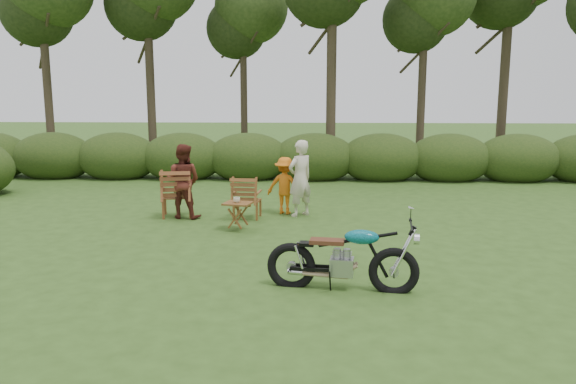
{
  "coord_description": "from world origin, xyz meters",
  "views": [
    {
      "loc": [
        -0.06,
        -7.76,
        2.6
      ],
      "look_at": [
        -0.48,
        1.72,
        0.9
      ],
      "focal_mm": 35.0,
      "sensor_mm": 36.0,
      "label": 1
    }
  ],
  "objects_px": {
    "child": "(285,213)",
    "motorcycle": "(341,289)",
    "side_table": "(238,216)",
    "cup": "(237,200)",
    "adult_a": "(300,216)",
    "adult_b": "(184,218)",
    "lawn_chair_left": "(178,216)",
    "lawn_chair_right": "(247,218)"
  },
  "relations": [
    {
      "from": "side_table",
      "to": "adult_a",
      "type": "relative_size",
      "value": 0.33
    },
    {
      "from": "cup",
      "to": "adult_a",
      "type": "bearing_deg",
      "value": 48.46
    },
    {
      "from": "lawn_chair_left",
      "to": "cup",
      "type": "bearing_deg",
      "value": 131.14
    },
    {
      "from": "child",
      "to": "side_table",
      "type": "bearing_deg",
      "value": 72.92
    },
    {
      "from": "child",
      "to": "lawn_chair_right",
      "type": "bearing_deg",
      "value": 42.47
    },
    {
      "from": "cup",
      "to": "adult_b",
      "type": "xyz_separation_m",
      "value": [
        -1.25,
        1.04,
        -0.59
      ]
    },
    {
      "from": "motorcycle",
      "to": "cup",
      "type": "distance_m",
      "value": 3.67
    },
    {
      "from": "motorcycle",
      "to": "cup",
      "type": "height_order",
      "value": "cup"
    },
    {
      "from": "lawn_chair_left",
      "to": "side_table",
      "type": "height_order",
      "value": "side_table"
    },
    {
      "from": "cup",
      "to": "adult_a",
      "type": "xyz_separation_m",
      "value": [
        1.17,
        1.32,
        -0.59
      ]
    },
    {
      "from": "lawn_chair_left",
      "to": "adult_a",
      "type": "relative_size",
      "value": 0.63
    },
    {
      "from": "side_table",
      "to": "adult_a",
      "type": "xyz_separation_m",
      "value": [
        1.14,
        1.32,
        -0.27
      ]
    },
    {
      "from": "motorcycle",
      "to": "side_table",
      "type": "bearing_deg",
      "value": 127.39
    },
    {
      "from": "motorcycle",
      "to": "lawn_chair_right",
      "type": "distance_m",
      "value": 4.55
    },
    {
      "from": "motorcycle",
      "to": "adult_b",
      "type": "distance_m",
      "value": 5.18
    },
    {
      "from": "cup",
      "to": "side_table",
      "type": "bearing_deg",
      "value": -1.59
    },
    {
      "from": "lawn_chair_left",
      "to": "adult_b",
      "type": "height_order",
      "value": "adult_b"
    },
    {
      "from": "lawn_chair_right",
      "to": "motorcycle",
      "type": "bearing_deg",
      "value": 117.76
    },
    {
      "from": "lawn_chair_left",
      "to": "child",
      "type": "xyz_separation_m",
      "value": [
        2.25,
        0.39,
        0.0
      ]
    },
    {
      "from": "motorcycle",
      "to": "adult_a",
      "type": "height_order",
      "value": "adult_a"
    },
    {
      "from": "motorcycle",
      "to": "side_table",
      "type": "height_order",
      "value": "motorcycle"
    },
    {
      "from": "side_table",
      "to": "child",
      "type": "relative_size",
      "value": 0.44
    },
    {
      "from": "lawn_chair_left",
      "to": "side_table",
      "type": "bearing_deg",
      "value": 131.56
    },
    {
      "from": "motorcycle",
      "to": "adult_a",
      "type": "bearing_deg",
      "value": 105.88
    },
    {
      "from": "motorcycle",
      "to": "lawn_chair_right",
      "type": "height_order",
      "value": "motorcycle"
    },
    {
      "from": "side_table",
      "to": "adult_a",
      "type": "height_order",
      "value": "adult_a"
    },
    {
      "from": "adult_b",
      "to": "motorcycle",
      "type": "bearing_deg",
      "value": 137.75
    },
    {
      "from": "adult_a",
      "to": "adult_b",
      "type": "relative_size",
      "value": 1.04
    },
    {
      "from": "side_table",
      "to": "cup",
      "type": "distance_m",
      "value": 0.32
    },
    {
      "from": "cup",
      "to": "lawn_chair_left",
      "type": "bearing_deg",
      "value": 140.97
    },
    {
      "from": "side_table",
      "to": "adult_a",
      "type": "distance_m",
      "value": 1.77
    },
    {
      "from": "child",
      "to": "motorcycle",
      "type": "bearing_deg",
      "value": 112.83
    },
    {
      "from": "cup",
      "to": "child",
      "type": "bearing_deg",
      "value": 61.37
    },
    {
      "from": "motorcycle",
      "to": "adult_b",
      "type": "xyz_separation_m",
      "value": [
        -3.08,
        4.17,
        0.0
      ]
    },
    {
      "from": "lawn_chair_left",
      "to": "adult_a",
      "type": "height_order",
      "value": "adult_a"
    },
    {
      "from": "adult_a",
      "to": "child",
      "type": "relative_size",
      "value": 1.32
    },
    {
      "from": "lawn_chair_right",
      "to": "adult_a",
      "type": "height_order",
      "value": "adult_a"
    },
    {
      "from": "cup",
      "to": "motorcycle",
      "type": "bearing_deg",
      "value": -59.79
    },
    {
      "from": "side_table",
      "to": "adult_b",
      "type": "bearing_deg",
      "value": 140.89
    },
    {
      "from": "motorcycle",
      "to": "lawn_chair_right",
      "type": "xyz_separation_m",
      "value": [
        -1.75,
        4.2,
        0.0
      ]
    },
    {
      "from": "motorcycle",
      "to": "adult_a",
      "type": "distance_m",
      "value": 4.5
    },
    {
      "from": "cup",
      "to": "adult_b",
      "type": "height_order",
      "value": "adult_b"
    }
  ]
}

